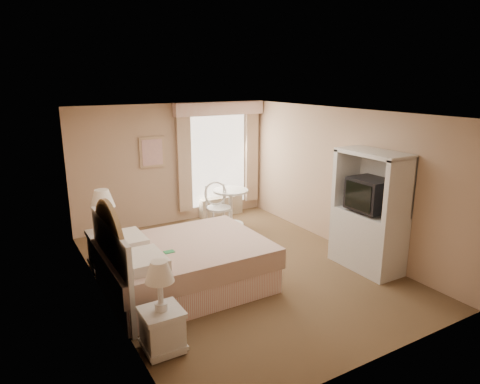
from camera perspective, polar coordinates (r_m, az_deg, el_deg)
room at (r=6.61m, az=-0.03°, el=-0.32°), size 4.21×5.51×2.51m
window at (r=9.35m, az=-2.72°, el=4.79°), size 2.05×0.22×2.51m
framed_art at (r=8.79m, az=-11.64°, el=5.22°), size 0.52×0.04×0.62m
bed at (r=6.32m, az=-8.19°, el=-9.59°), size 2.30×1.81×1.60m
nightstand_near at (r=5.02m, az=-10.39°, el=-16.30°), size 0.45×0.45×1.08m
nightstand_far at (r=7.20m, az=-17.48°, el=-6.10°), size 0.54×0.54×1.30m
round_table at (r=8.87m, az=-1.26°, el=-1.29°), size 0.72×0.72×0.76m
cafe_chair at (r=8.47m, az=-3.03°, el=-1.55°), size 0.53×0.53×1.01m
armoire at (r=7.12m, az=16.81°, el=-3.69°), size 0.58×1.15×1.92m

